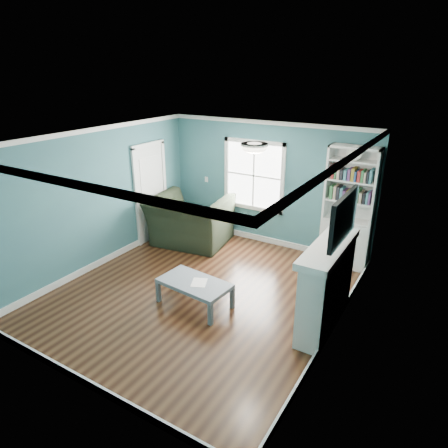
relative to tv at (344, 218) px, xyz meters
The scene contains 13 objects.
floor 2.80m from the tv, behind, with size 5.00×5.00×0.00m, color black.
room_walls 2.21m from the tv, behind, with size 5.00×5.00×5.00m.
trim 2.26m from the tv, behind, with size 4.50×5.00×2.60m.
window 3.40m from the tv, 137.57° to the left, with size 1.40×0.06×1.50m.
bookshelf 2.29m from the tv, 101.57° to the left, with size 0.90×0.35×2.31m.
fireplace 1.10m from the tv, behind, with size 0.44×1.58×1.30m.
tv is the anchor object (origin of this frame).
door 4.63m from the tv, 164.80° to the left, with size 0.12×0.98×2.17m.
ceiling_fixture 1.54m from the tv, behind, with size 0.38×0.38×0.15m.
light_switch 4.38m from the tv, 148.30° to the left, with size 0.08×0.01×0.12m, color white.
recliner 3.95m from the tv, 158.45° to the left, with size 1.58×1.02×1.38m, color black.
coffee_table 2.54m from the tv, 165.27° to the right, with size 1.19×0.72×0.41m.
paper_sheet 2.44m from the tv, 165.13° to the right, with size 0.23×0.29×0.00m, color white.
Camera 1 is at (3.39, -4.84, 3.58)m, focal length 32.00 mm.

